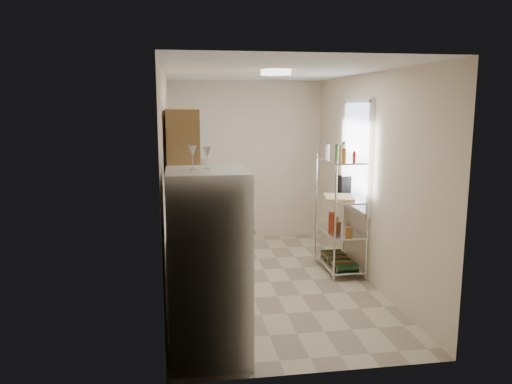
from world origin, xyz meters
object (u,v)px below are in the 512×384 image
(refrigerator, at_px, (209,266))
(espresso_machine, at_px, (343,183))
(rice_cooker, at_px, (190,197))
(cutting_board, at_px, (339,197))
(frying_pan_large, at_px, (192,204))

(refrigerator, relative_size, espresso_machine, 6.44)
(rice_cooker, xyz_separation_m, cutting_board, (1.91, -0.34, 0.01))
(frying_pan_large, xyz_separation_m, espresso_machine, (2.09, 0.05, 0.22))
(refrigerator, relative_size, frying_pan_large, 7.13)
(refrigerator, relative_size, cutting_board, 3.59)
(rice_cooker, height_order, espresso_machine, espresso_machine)
(refrigerator, distance_m, frying_pan_large, 2.36)
(refrigerator, xyz_separation_m, frying_pan_large, (-0.08, 2.36, 0.08))
(rice_cooker, relative_size, cutting_board, 0.62)
(rice_cooker, bearing_deg, cutting_board, -10.13)
(refrigerator, height_order, cutting_board, refrigerator)
(frying_pan_large, distance_m, cutting_board, 1.93)
(refrigerator, bearing_deg, rice_cooker, 92.35)
(rice_cooker, bearing_deg, frying_pan_large, 64.34)
(frying_pan_large, height_order, cutting_board, cutting_board)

